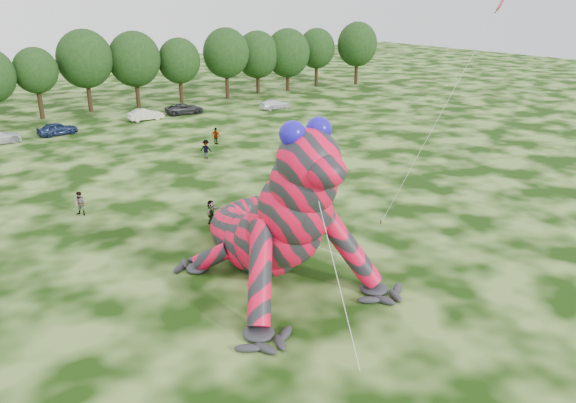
% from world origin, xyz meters
% --- Properties ---
extents(ground, '(240.00, 240.00, 0.00)m').
position_xyz_m(ground, '(0.00, 0.00, 0.00)').
color(ground, '#16330A').
rests_on(ground, ground).
extents(inflatable_gecko, '(15.90, 18.84, 9.38)m').
position_xyz_m(inflatable_gecko, '(1.60, 7.76, 4.69)').
color(inflatable_gecko, '#F10933').
rests_on(inflatable_gecko, ground).
extents(flying_kite, '(4.48, 5.21, 15.31)m').
position_xyz_m(flying_kite, '(15.40, 4.20, 13.14)').
color(flying_kite, red).
rests_on(flying_kite, ground).
extents(tree_9, '(5.27, 4.74, 8.68)m').
position_xyz_m(tree_9, '(1.06, 57.35, 4.34)').
color(tree_9, black).
rests_on(tree_9, ground).
extents(tree_10, '(7.09, 6.38, 10.50)m').
position_xyz_m(tree_10, '(7.40, 58.58, 5.25)').
color(tree_10, black).
rests_on(tree_10, ground).
extents(tree_11, '(7.01, 6.31, 10.07)m').
position_xyz_m(tree_11, '(13.79, 58.20, 5.03)').
color(tree_11, black).
rests_on(tree_11, ground).
extents(tree_12, '(5.99, 5.39, 8.97)m').
position_xyz_m(tree_12, '(20.01, 57.74, 4.49)').
color(tree_12, black).
rests_on(tree_12, ground).
extents(tree_13, '(6.83, 6.15, 10.13)m').
position_xyz_m(tree_13, '(27.13, 57.13, 5.06)').
color(tree_13, black).
rests_on(tree_13, ground).
extents(tree_14, '(6.82, 6.14, 9.40)m').
position_xyz_m(tree_14, '(33.46, 58.72, 4.70)').
color(tree_14, black).
rests_on(tree_14, ground).
extents(tree_15, '(7.17, 6.45, 9.63)m').
position_xyz_m(tree_15, '(38.47, 57.77, 4.82)').
color(tree_15, black).
rests_on(tree_15, ground).
extents(tree_16, '(6.26, 5.63, 9.37)m').
position_xyz_m(tree_16, '(45.45, 59.37, 4.69)').
color(tree_16, black).
rests_on(tree_16, ground).
extents(tree_17, '(6.98, 6.28, 10.30)m').
position_xyz_m(tree_17, '(51.95, 56.66, 5.15)').
color(tree_17, black).
rests_on(tree_17, ground).
extents(car_4, '(4.40, 2.23, 1.44)m').
position_xyz_m(car_4, '(0.44, 47.30, 0.72)').
color(car_4, '#172447').
rests_on(car_4, ground).
extents(car_5, '(4.28, 1.60, 1.40)m').
position_xyz_m(car_5, '(11.30, 49.19, 0.70)').
color(car_5, silver).
rests_on(car_5, ground).
extents(car_6, '(5.15, 2.87, 1.36)m').
position_xyz_m(car_6, '(16.84, 49.99, 0.68)').
color(car_6, '#29292B').
rests_on(car_6, ground).
extents(car_7, '(4.49, 1.94, 1.29)m').
position_xyz_m(car_7, '(28.23, 46.12, 0.64)').
color(car_7, white).
rests_on(car_7, ground).
extents(spectator_2, '(1.27, 1.31, 1.80)m').
position_xyz_m(spectator_2, '(9.58, 29.62, 0.90)').
color(spectator_2, gray).
rests_on(spectator_2, ground).
extents(spectator_5, '(1.51, 1.28, 1.63)m').
position_xyz_m(spectator_5, '(2.58, 15.14, 0.82)').
color(spectator_5, gray).
rests_on(spectator_5, ground).
extents(spectator_1, '(1.04, 1.05, 1.72)m').
position_xyz_m(spectator_1, '(-4.24, 21.64, 0.86)').
color(spectator_1, gray).
rests_on(spectator_1, ground).
extents(spectator_3, '(0.81, 1.10, 1.73)m').
position_xyz_m(spectator_3, '(12.86, 33.82, 0.87)').
color(spectator_3, gray).
rests_on(spectator_3, ground).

